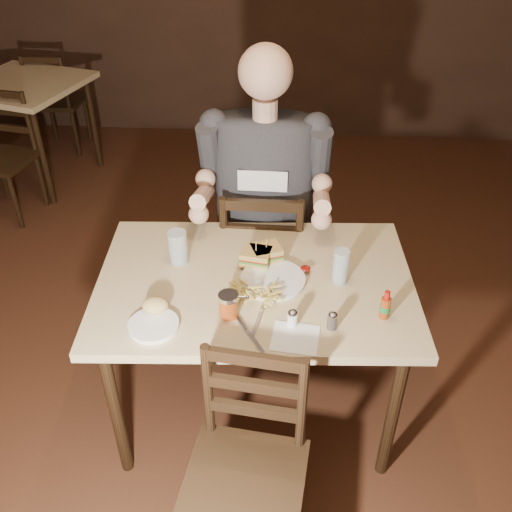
# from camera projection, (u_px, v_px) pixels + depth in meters

# --- Properties ---
(room_shell) EXTENTS (7.00, 7.00, 7.00)m
(room_shell) POSITION_uv_depth(u_px,v_px,m) (290.00, 184.00, 1.61)
(room_shell) COLOR #33190F
(room_shell) RESTS_ON ground
(main_table) EXTENTS (1.31, 0.92, 0.77)m
(main_table) POSITION_uv_depth(u_px,v_px,m) (255.00, 294.00, 2.32)
(main_table) COLOR #CDB481
(main_table) RESTS_ON ground
(bg_table) EXTENTS (0.98, 0.98, 0.77)m
(bg_table) POSITION_uv_depth(u_px,v_px,m) (24.00, 94.00, 4.18)
(bg_table) COLOR #CDB481
(bg_table) RESTS_ON ground
(chair_far) EXTENTS (0.43, 0.47, 0.92)m
(chair_far) POSITION_uv_depth(u_px,v_px,m) (264.00, 258.00, 2.91)
(chair_far) COLOR black
(chair_far) RESTS_ON ground
(chair_near) EXTENTS (0.45, 0.48, 0.87)m
(chair_near) POSITION_uv_depth(u_px,v_px,m) (244.00, 483.00, 1.92)
(chair_near) COLOR black
(chair_near) RESTS_ON ground
(bg_chair_far) EXTENTS (0.39, 0.43, 0.84)m
(bg_chair_far) POSITION_uv_depth(u_px,v_px,m) (59.00, 101.00, 4.77)
(bg_chair_far) COLOR black
(bg_chair_far) RESTS_ON ground
(bg_chair_near) EXTENTS (0.46, 0.49, 0.85)m
(bg_chair_near) POSITION_uv_depth(u_px,v_px,m) (1.00, 159.00, 3.89)
(bg_chair_near) COLOR black
(bg_chair_near) RESTS_ON ground
(diner) EXTENTS (0.61, 0.48, 1.06)m
(diner) POSITION_uv_depth(u_px,v_px,m) (264.00, 168.00, 2.54)
(diner) COLOR #312F35
(diner) RESTS_ON chair_far
(dinner_plate) EXTENTS (0.27, 0.27, 0.01)m
(dinner_plate) POSITION_uv_depth(u_px,v_px,m) (273.00, 280.00, 2.26)
(dinner_plate) COLOR white
(dinner_plate) RESTS_ON main_table
(sandwich_left) EXTENTS (0.13, 0.11, 0.10)m
(sandwich_left) POSITION_uv_depth(u_px,v_px,m) (256.00, 252.00, 2.31)
(sandwich_left) COLOR gold
(sandwich_left) RESTS_ON dinner_plate
(sandwich_right) EXTENTS (0.14, 0.13, 0.10)m
(sandwich_right) POSITION_uv_depth(u_px,v_px,m) (266.00, 249.00, 2.33)
(sandwich_right) COLOR gold
(sandwich_right) RESTS_ON dinner_plate
(fries_pile) EXTENTS (0.25, 0.19, 0.04)m
(fries_pile) POSITION_uv_depth(u_px,v_px,m) (253.00, 291.00, 2.16)
(fries_pile) COLOR #D4BD58
(fries_pile) RESTS_ON dinner_plate
(ketchup_dollop) EXTENTS (0.04, 0.04, 0.01)m
(ketchup_dollop) POSITION_uv_depth(u_px,v_px,m) (305.00, 268.00, 2.30)
(ketchup_dollop) COLOR maroon
(ketchup_dollop) RESTS_ON dinner_plate
(glass_left) EXTENTS (0.08, 0.08, 0.14)m
(glass_left) POSITION_uv_depth(u_px,v_px,m) (178.00, 247.00, 2.33)
(glass_left) COLOR silver
(glass_left) RESTS_ON main_table
(glass_right) EXTENTS (0.07, 0.07, 0.14)m
(glass_right) POSITION_uv_depth(u_px,v_px,m) (341.00, 266.00, 2.22)
(glass_right) COLOR silver
(glass_right) RESTS_ON main_table
(hot_sauce) EXTENTS (0.04, 0.04, 0.12)m
(hot_sauce) POSITION_uv_depth(u_px,v_px,m) (386.00, 304.00, 2.06)
(hot_sauce) COLOR #8A3510
(hot_sauce) RESTS_ON main_table
(salt_shaker) EXTENTS (0.04, 0.04, 0.07)m
(salt_shaker) POSITION_uv_depth(u_px,v_px,m) (292.00, 319.00, 2.04)
(salt_shaker) COLOR white
(salt_shaker) RESTS_ON main_table
(pepper_shaker) EXTENTS (0.04, 0.04, 0.07)m
(pepper_shaker) POSITION_uv_depth(u_px,v_px,m) (332.00, 321.00, 2.03)
(pepper_shaker) COLOR #38332D
(pepper_shaker) RESTS_ON main_table
(syrup_dispenser) EXTENTS (0.08, 0.08, 0.10)m
(syrup_dispenser) POSITION_uv_depth(u_px,v_px,m) (228.00, 305.00, 2.07)
(syrup_dispenser) COLOR #8A3510
(syrup_dispenser) RESTS_ON main_table
(napkin) EXTENTS (0.18, 0.17, 0.00)m
(napkin) POSITION_uv_depth(u_px,v_px,m) (295.00, 338.00, 2.00)
(napkin) COLOR white
(napkin) RESTS_ON main_table
(knife) EXTENTS (0.12, 0.18, 0.00)m
(knife) POSITION_uv_depth(u_px,v_px,m) (249.00, 334.00, 2.01)
(knife) COLOR silver
(knife) RESTS_ON napkin
(fork) EXTENTS (0.04, 0.16, 0.00)m
(fork) POSITION_uv_depth(u_px,v_px,m) (258.00, 320.00, 2.07)
(fork) COLOR silver
(fork) RESTS_ON napkin
(side_plate) EXTENTS (0.19, 0.19, 0.01)m
(side_plate) POSITION_uv_depth(u_px,v_px,m) (154.00, 326.00, 2.04)
(side_plate) COLOR white
(side_plate) RESTS_ON main_table
(bread_roll) EXTENTS (0.10, 0.09, 0.06)m
(bread_roll) POSITION_uv_depth(u_px,v_px,m) (155.00, 305.00, 2.08)
(bread_roll) COLOR tan
(bread_roll) RESTS_ON side_plate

